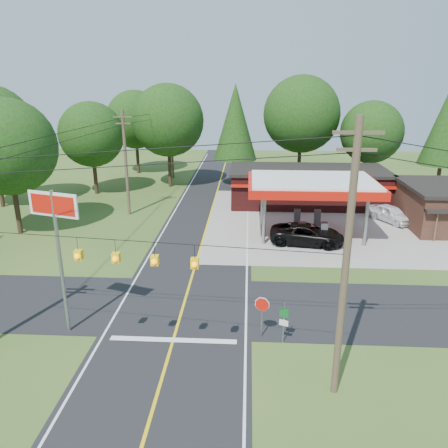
# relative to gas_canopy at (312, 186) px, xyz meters

# --- Properties ---
(ground) EXTENTS (120.00, 120.00, 0.00)m
(ground) POSITION_rel_gas_canopy_xyz_m (-9.00, -13.00, -4.27)
(ground) COLOR #30511C
(ground) RESTS_ON ground
(main_highway) EXTENTS (8.00, 120.00, 0.02)m
(main_highway) POSITION_rel_gas_canopy_xyz_m (-9.00, -13.00, -4.26)
(main_highway) COLOR black
(main_highway) RESTS_ON ground
(cross_road) EXTENTS (70.00, 7.00, 0.02)m
(cross_road) POSITION_rel_gas_canopy_xyz_m (-9.00, -13.00, -4.25)
(cross_road) COLOR black
(cross_road) RESTS_ON ground
(lane_center_yellow) EXTENTS (0.15, 110.00, 0.00)m
(lane_center_yellow) POSITION_rel_gas_canopy_xyz_m (-9.00, -13.00, -4.24)
(lane_center_yellow) COLOR yellow
(lane_center_yellow) RESTS_ON main_highway
(gas_canopy) EXTENTS (10.60, 7.40, 4.88)m
(gas_canopy) POSITION_rel_gas_canopy_xyz_m (0.00, 0.00, 0.00)
(gas_canopy) COLOR gray
(gas_canopy) RESTS_ON ground
(convenience_store) EXTENTS (16.40, 7.55, 3.80)m
(convenience_store) POSITION_rel_gas_canopy_xyz_m (1.00, 9.98, -2.35)
(convenience_store) COLOR #4B1615
(convenience_store) RESTS_ON ground
(utility_pole_near_right) EXTENTS (1.80, 0.30, 11.50)m
(utility_pole_near_right) POSITION_rel_gas_canopy_xyz_m (-1.50, -20.00, 1.69)
(utility_pole_near_right) COLOR #473828
(utility_pole_near_right) RESTS_ON ground
(utility_pole_far_left) EXTENTS (1.80, 0.30, 10.00)m
(utility_pole_far_left) POSITION_rel_gas_canopy_xyz_m (-17.00, 5.00, 0.93)
(utility_pole_far_left) COLOR #473828
(utility_pole_far_left) RESTS_ON ground
(utility_pole_north) EXTENTS (0.30, 0.30, 9.50)m
(utility_pole_north) POSITION_rel_gas_canopy_xyz_m (-15.50, 22.00, 0.48)
(utility_pole_north) COLOR #473828
(utility_pole_north) RESTS_ON ground
(overhead_beacons) EXTENTS (17.04, 2.04, 1.03)m
(overhead_beacons) POSITION_rel_gas_canopy_xyz_m (-10.00, -19.00, 1.95)
(overhead_beacons) COLOR black
(overhead_beacons) RESTS_ON ground
(treeline_backdrop) EXTENTS (70.27, 51.59, 13.30)m
(treeline_backdrop) POSITION_rel_gas_canopy_xyz_m (-8.18, 11.01, 3.22)
(treeline_backdrop) COLOR #332316
(treeline_backdrop) RESTS_ON ground
(suv_car) EXTENTS (6.76, 6.76, 1.64)m
(suv_car) POSITION_rel_gas_canopy_xyz_m (-0.50, -2.31, -3.45)
(suv_car) COLOR black
(suv_car) RESTS_ON ground
(sedan_car) EXTENTS (6.20, 6.20, 1.55)m
(sedan_car) POSITION_rel_gas_canopy_xyz_m (8.00, 4.00, -3.49)
(sedan_car) COLOR white
(sedan_car) RESTS_ON ground
(big_stop_sign) EXTENTS (2.74, 0.91, 7.66)m
(big_stop_sign) POSITION_rel_gas_canopy_xyz_m (-14.66, -16.02, 1.52)
(big_stop_sign) COLOR gray
(big_stop_sign) RESTS_ON ground
(octagonal_stop_sign) EXTENTS (0.77, 0.28, 2.28)m
(octagonal_stop_sign) POSITION_rel_gas_canopy_xyz_m (-4.50, -16.01, -2.58)
(octagonal_stop_sign) COLOR gray
(octagonal_stop_sign) RESTS_ON ground
(route_sign_post) EXTENTS (0.44, 0.20, 2.26)m
(route_sign_post) POSITION_rel_gas_canopy_xyz_m (-3.43, -16.52, -2.92)
(route_sign_post) COLOR gray
(route_sign_post) RESTS_ON ground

